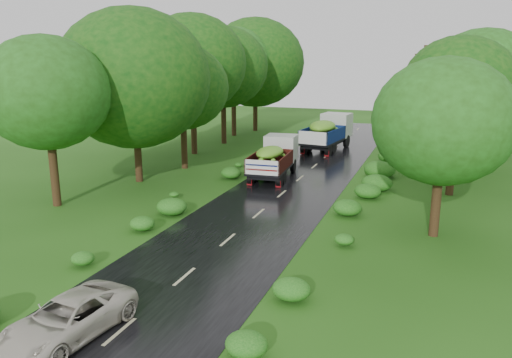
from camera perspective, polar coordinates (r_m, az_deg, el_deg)
The scene contains 10 objects.
ground at distance 18.84m, azimuth -8.18°, elevation -11.02°, with size 120.00×120.00×0.00m, color #1C470F.
road at distance 23.00m, azimuth -2.26°, elevation -6.13°, with size 6.50×80.00×0.02m, color black.
road_lines at distance 23.87m, azimuth -1.34°, elevation -5.33°, with size 0.12×69.60×0.00m.
truck_near at distance 33.05m, azimuth 2.16°, elevation 2.67°, with size 2.57×6.19×2.54m.
truck_far at distance 43.25m, azimuth 8.28°, elevation 5.49°, with size 3.31×7.18×2.91m.
car at distance 15.75m, azimuth -20.65°, elevation -14.65°, with size 1.94×4.20×1.17m, color beige.
utility_pole at distance 38.76m, azimuth 18.35°, elevation 8.12°, with size 1.44×0.67×8.61m.
trees_left at distance 41.56m, azimuth -6.29°, elevation 12.22°, with size 6.25×33.67×9.20m.
trees_right at distance 36.85m, azimuth 22.79°, elevation 9.20°, with size 6.61×30.66×7.87m.
shrubs at distance 31.05m, azimuth 4.07°, elevation -0.16°, with size 11.90×44.00×0.70m.
Camera 1 is at (8.30, -14.94, 7.91)m, focal length 35.00 mm.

